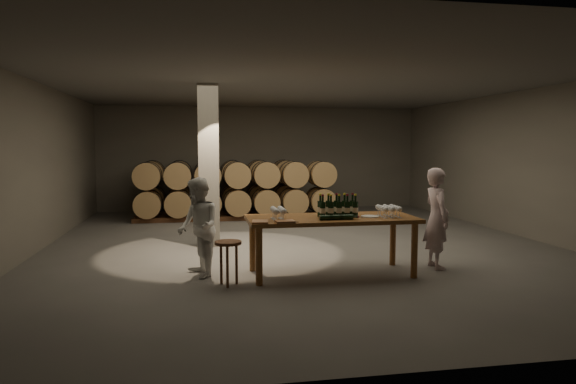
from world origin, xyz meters
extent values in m
plane|color=#585552|center=(0.00, 0.00, 0.00)|extent=(12.00, 12.00, 0.00)
plane|color=#605E59|center=(0.00, 0.00, 3.20)|extent=(12.00, 12.00, 0.00)
plane|color=#666157|center=(0.00, 6.00, 1.60)|extent=(10.00, 0.00, 10.00)
plane|color=#666157|center=(0.00, -6.00, 1.60)|extent=(10.00, 0.00, 10.00)
plane|color=#666157|center=(-5.00, 0.00, 1.60)|extent=(0.00, 12.00, 12.00)
plane|color=#666157|center=(5.00, 0.00, 1.60)|extent=(0.00, 12.00, 12.00)
cube|color=gray|center=(-1.80, 0.20, 1.60)|extent=(0.40, 0.40, 3.20)
cylinder|color=brown|center=(-1.18, -2.93, 0.42)|extent=(0.10, 0.10, 0.84)
cylinder|color=brown|center=(1.18, -2.93, 0.42)|extent=(0.10, 0.10, 0.84)
cylinder|color=brown|center=(-1.18, -2.07, 0.42)|extent=(0.10, 0.10, 0.84)
cylinder|color=brown|center=(1.18, -2.07, 0.42)|extent=(0.10, 0.10, 0.84)
cube|color=brown|center=(0.00, -2.50, 0.87)|extent=(2.60, 1.10, 0.06)
cube|color=#54301C|center=(-1.35, 4.90, 0.06)|extent=(4.70, 0.10, 0.12)
cube|color=#54301C|center=(-1.35, 5.50, 0.06)|extent=(4.70, 0.10, 0.12)
cylinder|color=#AA854C|center=(-3.30, 5.20, 0.47)|extent=(0.70, 0.95, 0.70)
cylinder|color=black|center=(-3.30, 4.94, 0.47)|extent=(0.73, 0.04, 0.73)
cylinder|color=black|center=(-3.30, 5.46, 0.47)|extent=(0.73, 0.04, 0.73)
cylinder|color=#AA854C|center=(-2.52, 5.20, 0.47)|extent=(0.70, 0.95, 0.70)
cylinder|color=black|center=(-2.52, 4.94, 0.47)|extent=(0.73, 0.04, 0.73)
cylinder|color=black|center=(-2.52, 5.46, 0.47)|extent=(0.73, 0.04, 0.73)
cylinder|color=#AA854C|center=(-1.74, 5.20, 0.47)|extent=(0.70, 0.95, 0.70)
cylinder|color=black|center=(-1.74, 4.94, 0.47)|extent=(0.73, 0.04, 0.73)
cylinder|color=black|center=(-1.74, 5.46, 0.47)|extent=(0.73, 0.04, 0.73)
cylinder|color=#AA854C|center=(-0.96, 5.20, 0.47)|extent=(0.70, 0.95, 0.70)
cylinder|color=black|center=(-0.96, 4.94, 0.47)|extent=(0.73, 0.04, 0.73)
cylinder|color=black|center=(-0.96, 5.46, 0.47)|extent=(0.73, 0.04, 0.73)
cylinder|color=#AA854C|center=(-0.18, 5.20, 0.47)|extent=(0.70, 0.95, 0.70)
cylinder|color=black|center=(-0.18, 4.94, 0.47)|extent=(0.73, 0.04, 0.73)
cylinder|color=black|center=(-0.18, 5.46, 0.47)|extent=(0.73, 0.04, 0.73)
cylinder|color=#AA854C|center=(0.60, 5.20, 0.47)|extent=(0.70, 0.95, 0.70)
cylinder|color=black|center=(0.60, 4.94, 0.47)|extent=(0.73, 0.04, 0.73)
cylinder|color=black|center=(0.60, 5.46, 0.47)|extent=(0.73, 0.04, 0.73)
cylinder|color=#AA854C|center=(-3.30, 5.20, 1.21)|extent=(0.70, 0.95, 0.70)
cylinder|color=black|center=(-3.30, 4.94, 1.21)|extent=(0.73, 0.04, 0.73)
cylinder|color=black|center=(-3.30, 5.46, 1.21)|extent=(0.73, 0.04, 0.73)
cylinder|color=#AA854C|center=(-2.52, 5.20, 1.21)|extent=(0.70, 0.95, 0.70)
cylinder|color=black|center=(-2.52, 4.94, 1.21)|extent=(0.73, 0.04, 0.73)
cylinder|color=black|center=(-2.52, 5.46, 1.21)|extent=(0.73, 0.04, 0.73)
cylinder|color=#AA854C|center=(-1.74, 5.20, 1.21)|extent=(0.70, 0.95, 0.70)
cylinder|color=black|center=(-1.74, 4.94, 1.21)|extent=(0.73, 0.04, 0.73)
cylinder|color=black|center=(-1.74, 5.46, 1.21)|extent=(0.73, 0.04, 0.73)
cylinder|color=#AA854C|center=(-0.96, 5.20, 1.21)|extent=(0.70, 0.95, 0.70)
cylinder|color=black|center=(-0.96, 4.94, 1.21)|extent=(0.73, 0.04, 0.73)
cylinder|color=black|center=(-0.96, 5.46, 1.21)|extent=(0.73, 0.04, 0.73)
cylinder|color=#AA854C|center=(-0.18, 5.20, 1.21)|extent=(0.70, 0.95, 0.70)
cylinder|color=black|center=(-0.18, 4.94, 1.21)|extent=(0.73, 0.04, 0.73)
cylinder|color=black|center=(-0.18, 5.46, 1.21)|extent=(0.73, 0.04, 0.73)
cylinder|color=#AA854C|center=(0.60, 5.20, 1.21)|extent=(0.70, 0.95, 0.70)
cylinder|color=black|center=(0.60, 4.94, 1.21)|extent=(0.73, 0.04, 0.73)
cylinder|color=black|center=(0.60, 5.46, 1.21)|extent=(0.73, 0.04, 0.73)
cube|color=#54301C|center=(-0.96, 3.50, 0.06)|extent=(5.48, 0.10, 0.12)
cube|color=#54301C|center=(-0.96, 4.10, 0.06)|extent=(5.48, 0.10, 0.12)
cylinder|color=#AA854C|center=(-3.30, 3.80, 0.47)|extent=(0.70, 0.95, 0.70)
cylinder|color=black|center=(-3.30, 3.54, 0.47)|extent=(0.73, 0.04, 0.73)
cylinder|color=black|center=(-3.30, 4.06, 0.47)|extent=(0.73, 0.04, 0.73)
cylinder|color=#AA854C|center=(-2.52, 3.80, 0.47)|extent=(0.70, 0.95, 0.70)
cylinder|color=black|center=(-2.52, 3.54, 0.47)|extent=(0.73, 0.04, 0.73)
cylinder|color=black|center=(-2.52, 4.06, 0.47)|extent=(0.73, 0.04, 0.73)
cylinder|color=#AA854C|center=(-1.74, 3.80, 0.47)|extent=(0.70, 0.95, 0.70)
cylinder|color=black|center=(-1.74, 3.54, 0.47)|extent=(0.73, 0.04, 0.73)
cylinder|color=black|center=(-1.74, 4.06, 0.47)|extent=(0.73, 0.04, 0.73)
cylinder|color=#AA854C|center=(-0.96, 3.80, 0.47)|extent=(0.70, 0.95, 0.70)
cylinder|color=black|center=(-0.96, 3.54, 0.47)|extent=(0.73, 0.04, 0.73)
cylinder|color=black|center=(-0.96, 4.06, 0.47)|extent=(0.73, 0.04, 0.73)
cylinder|color=#AA854C|center=(-0.18, 3.80, 0.47)|extent=(0.70, 0.95, 0.70)
cylinder|color=black|center=(-0.18, 3.54, 0.47)|extent=(0.73, 0.04, 0.73)
cylinder|color=black|center=(-0.18, 4.06, 0.47)|extent=(0.73, 0.04, 0.73)
cylinder|color=#AA854C|center=(0.60, 3.80, 0.47)|extent=(0.70, 0.95, 0.70)
cylinder|color=black|center=(0.60, 3.54, 0.47)|extent=(0.73, 0.04, 0.73)
cylinder|color=black|center=(0.60, 4.06, 0.47)|extent=(0.73, 0.04, 0.73)
cylinder|color=#AA854C|center=(1.38, 3.80, 0.47)|extent=(0.70, 0.95, 0.70)
cylinder|color=black|center=(1.38, 3.54, 0.47)|extent=(0.73, 0.04, 0.73)
cylinder|color=black|center=(1.38, 4.06, 0.47)|extent=(0.73, 0.04, 0.73)
cylinder|color=#AA854C|center=(-3.30, 3.80, 1.21)|extent=(0.70, 0.95, 0.70)
cylinder|color=black|center=(-3.30, 3.54, 1.21)|extent=(0.73, 0.04, 0.73)
cylinder|color=black|center=(-3.30, 4.06, 1.21)|extent=(0.73, 0.04, 0.73)
cylinder|color=#AA854C|center=(-2.52, 3.80, 1.21)|extent=(0.70, 0.95, 0.70)
cylinder|color=black|center=(-2.52, 3.54, 1.21)|extent=(0.73, 0.04, 0.73)
cylinder|color=black|center=(-2.52, 4.06, 1.21)|extent=(0.73, 0.04, 0.73)
cylinder|color=#AA854C|center=(-1.74, 3.80, 1.21)|extent=(0.70, 0.95, 0.70)
cylinder|color=black|center=(-1.74, 3.54, 1.21)|extent=(0.73, 0.04, 0.73)
cylinder|color=black|center=(-1.74, 4.06, 1.21)|extent=(0.73, 0.04, 0.73)
cylinder|color=#AA854C|center=(-0.96, 3.80, 1.21)|extent=(0.70, 0.95, 0.70)
cylinder|color=black|center=(-0.96, 3.54, 1.21)|extent=(0.73, 0.04, 0.73)
cylinder|color=black|center=(-0.96, 4.06, 1.21)|extent=(0.73, 0.04, 0.73)
cylinder|color=#AA854C|center=(-0.18, 3.80, 1.21)|extent=(0.70, 0.95, 0.70)
cylinder|color=black|center=(-0.18, 3.54, 1.21)|extent=(0.73, 0.04, 0.73)
cylinder|color=black|center=(-0.18, 4.06, 1.21)|extent=(0.73, 0.04, 0.73)
cylinder|color=#AA854C|center=(0.60, 3.80, 1.21)|extent=(0.70, 0.95, 0.70)
cylinder|color=black|center=(0.60, 3.54, 1.21)|extent=(0.73, 0.04, 0.73)
cylinder|color=black|center=(0.60, 4.06, 1.21)|extent=(0.73, 0.04, 0.73)
cylinder|color=#AA854C|center=(1.38, 3.80, 1.21)|extent=(0.70, 0.95, 0.70)
cylinder|color=black|center=(1.38, 3.54, 1.21)|extent=(0.73, 0.04, 0.73)
cylinder|color=black|center=(1.38, 4.06, 1.21)|extent=(0.73, 0.04, 0.73)
cylinder|color=black|center=(-0.16, -2.56, 1.02)|extent=(0.09, 0.09, 0.24)
cylinder|color=silver|center=(-0.16, -2.56, 1.01)|extent=(0.09, 0.09, 0.08)
cylinder|color=black|center=(-0.16, -2.56, 1.19)|extent=(0.03, 0.03, 0.10)
cylinder|color=yellow|center=(-0.16, -2.56, 1.24)|extent=(0.04, 0.04, 0.03)
cylinder|color=black|center=(-0.16, -2.41, 1.02)|extent=(0.09, 0.09, 0.24)
cylinder|color=silver|center=(-0.16, -2.41, 1.01)|extent=(0.09, 0.09, 0.08)
cylinder|color=black|center=(-0.16, -2.41, 1.19)|extent=(0.03, 0.03, 0.10)
cylinder|color=maroon|center=(-0.16, -2.41, 1.24)|extent=(0.04, 0.04, 0.03)
cylinder|color=black|center=(-0.03, -2.56, 1.02)|extent=(0.09, 0.09, 0.24)
cylinder|color=silver|center=(-0.03, -2.56, 1.01)|extent=(0.09, 0.09, 0.08)
cylinder|color=black|center=(-0.03, -2.56, 1.19)|extent=(0.03, 0.03, 0.10)
cylinder|color=maroon|center=(-0.03, -2.56, 1.24)|extent=(0.04, 0.04, 0.03)
cylinder|color=black|center=(-0.03, -2.41, 1.02)|extent=(0.09, 0.09, 0.24)
cylinder|color=silver|center=(-0.03, -2.41, 1.01)|extent=(0.09, 0.09, 0.08)
cylinder|color=black|center=(-0.03, -2.41, 1.19)|extent=(0.03, 0.03, 0.10)
cylinder|color=yellow|center=(-0.03, -2.41, 1.24)|extent=(0.04, 0.04, 0.03)
cylinder|color=black|center=(0.10, -2.56, 1.02)|extent=(0.09, 0.09, 0.24)
cylinder|color=silver|center=(0.10, -2.56, 1.01)|extent=(0.09, 0.09, 0.08)
cylinder|color=black|center=(0.10, -2.56, 1.19)|extent=(0.03, 0.03, 0.10)
cylinder|color=yellow|center=(0.10, -2.56, 1.24)|extent=(0.04, 0.04, 0.03)
cylinder|color=black|center=(0.10, -2.41, 1.02)|extent=(0.09, 0.09, 0.24)
cylinder|color=silver|center=(0.10, -2.41, 1.01)|extent=(0.09, 0.09, 0.08)
cylinder|color=black|center=(0.10, -2.41, 1.19)|extent=(0.03, 0.03, 0.10)
cylinder|color=maroon|center=(0.10, -2.41, 1.24)|extent=(0.04, 0.04, 0.03)
cylinder|color=black|center=(0.23, -2.56, 1.02)|extent=(0.09, 0.09, 0.24)
cylinder|color=silver|center=(0.23, -2.56, 1.01)|extent=(0.09, 0.09, 0.08)
cylinder|color=black|center=(0.23, -2.56, 1.19)|extent=(0.03, 0.03, 0.10)
cylinder|color=maroon|center=(0.23, -2.56, 1.24)|extent=(0.04, 0.04, 0.03)
cylinder|color=black|center=(0.23, -2.41, 1.02)|extent=(0.09, 0.09, 0.24)
cylinder|color=silver|center=(0.23, -2.41, 1.01)|extent=(0.09, 0.09, 0.08)
cylinder|color=black|center=(0.23, -2.41, 1.19)|extent=(0.03, 0.03, 0.10)
cylinder|color=yellow|center=(0.23, -2.41, 1.24)|extent=(0.04, 0.04, 0.03)
cylinder|color=black|center=(0.36, -2.56, 1.02)|extent=(0.09, 0.09, 0.24)
cylinder|color=silver|center=(0.36, -2.56, 1.01)|extent=(0.09, 0.09, 0.08)
cylinder|color=black|center=(0.36, -2.56, 1.19)|extent=(0.03, 0.03, 0.10)
cylinder|color=yellow|center=(0.36, -2.56, 1.24)|extent=(0.04, 0.04, 0.03)
cylinder|color=black|center=(0.36, -2.41, 1.02)|extent=(0.09, 0.09, 0.24)
cylinder|color=silver|center=(0.36, -2.41, 1.01)|extent=(0.09, 0.09, 0.08)
cylinder|color=black|center=(0.36, -2.41, 1.19)|extent=(0.03, 0.03, 0.10)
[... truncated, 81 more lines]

